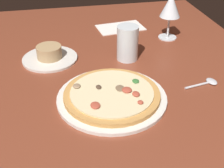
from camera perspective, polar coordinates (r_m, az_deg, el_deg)
dining_table at (r=89.38cm, az=0.03°, el=-1.58°), size 150.00×110.00×4.00cm
pizza_main at (r=82.33cm, az=-0.02°, el=-2.26°), size 30.59×30.59×3.38cm
ramekin_on_saucer at (r=104.28cm, az=-11.89°, el=5.45°), size 18.81×18.81×5.02cm
wine_glass_far at (r=116.70cm, az=11.19°, el=14.35°), size 7.74×7.74×17.49cm
water_glass at (r=101.17cm, az=3.00°, el=7.58°), size 7.26×7.26×11.85cm
paper_menu at (r=128.49cm, az=1.62°, el=10.78°), size 14.14×20.64×0.30cm
spoon at (r=93.94cm, az=17.93°, el=0.30°), size 4.46×11.12×1.00cm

